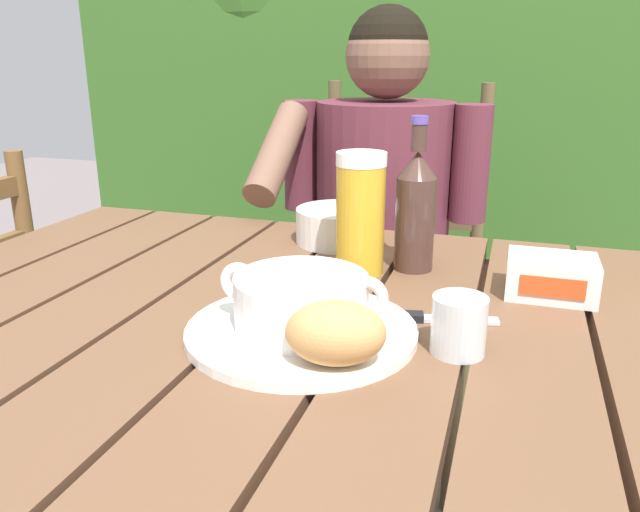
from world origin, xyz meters
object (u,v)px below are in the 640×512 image
(person_eating, at_px, (377,227))
(serving_plate, at_px, (302,331))
(diner_bowl, at_px, (339,226))
(soup_bowl, at_px, (301,300))
(beer_glass, at_px, (360,213))
(table_knife, at_px, (421,318))
(bread_roll, at_px, (336,333))
(water_glass_small, at_px, (459,325))
(beer_bottle, at_px, (416,209))
(butter_tub, at_px, (551,277))
(chair_near_diner, at_px, (392,286))

(person_eating, distance_m, serving_plate, 0.75)
(serving_plate, distance_m, diner_bowl, 0.40)
(serving_plate, height_order, soup_bowl, soup_bowl)
(person_eating, bearing_deg, serving_plate, -84.64)
(beer_glass, bearing_deg, table_knife, -52.53)
(bread_roll, bearing_deg, table_knife, 67.75)
(water_glass_small, bearing_deg, beer_bottle, 109.39)
(water_glass_small, relative_size, butter_tub, 0.56)
(table_knife, bearing_deg, soup_bowl, -146.46)
(serving_plate, xyz_separation_m, diner_bowl, (-0.07, 0.40, 0.03))
(beer_bottle, bearing_deg, person_eating, 109.18)
(serving_plate, bearing_deg, water_glass_small, 3.38)
(soup_bowl, distance_m, diner_bowl, 0.40)
(soup_bowl, relative_size, water_glass_small, 3.11)
(beer_glass, xyz_separation_m, diner_bowl, (-0.08, 0.15, -0.06))
(serving_plate, bearing_deg, butter_tub, 38.36)
(serving_plate, relative_size, beer_bottle, 1.17)
(chair_near_diner, relative_size, bread_roll, 8.35)
(table_knife, bearing_deg, chair_near_diner, 103.12)
(diner_bowl, bearing_deg, soup_bowl, -80.43)
(soup_bowl, distance_m, table_knife, 0.16)
(bread_roll, bearing_deg, chair_near_diner, 97.38)
(person_eating, relative_size, bread_roll, 9.77)
(bread_roll, distance_m, beer_glass, 0.33)
(bread_roll, relative_size, beer_glass, 0.65)
(diner_bowl, bearing_deg, person_eating, 90.48)
(beer_bottle, distance_m, butter_tub, 0.22)
(bread_roll, bearing_deg, butter_tub, 53.56)
(chair_near_diner, height_order, diner_bowl, chair_near_diner)
(butter_tub, bearing_deg, diner_bowl, 155.52)
(chair_near_diner, xyz_separation_m, person_eating, (-0.00, -0.20, 0.22))
(chair_near_diner, bearing_deg, bread_roll, -82.62)
(bread_roll, relative_size, table_knife, 0.76)
(water_glass_small, bearing_deg, person_eating, 109.26)
(beer_bottle, xyz_separation_m, diner_bowl, (-0.15, 0.11, -0.07))
(person_eating, relative_size, table_knife, 7.45)
(serving_plate, bearing_deg, table_knife, 33.54)
(table_knife, bearing_deg, butter_tub, 41.92)
(person_eating, distance_m, table_knife, 0.69)
(chair_near_diner, relative_size, person_eating, 0.85)
(butter_tub, bearing_deg, person_eating, 125.42)
(person_eating, relative_size, butter_tub, 9.97)
(table_knife, xyz_separation_m, diner_bowl, (-0.20, 0.31, 0.03))
(chair_near_diner, bearing_deg, beer_bottle, -76.70)
(chair_near_diner, xyz_separation_m, beer_glass, (0.08, -0.69, 0.38))
(person_eating, height_order, bread_roll, person_eating)
(water_glass_small, height_order, diner_bowl, water_glass_small)
(soup_bowl, distance_m, bread_roll, 0.10)
(table_knife, bearing_deg, person_eating, 107.18)
(bread_roll, bearing_deg, diner_bowl, 105.64)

